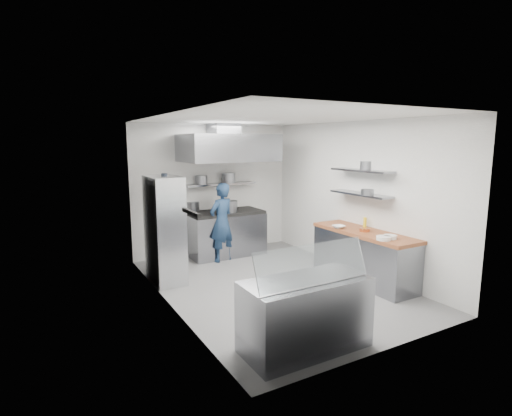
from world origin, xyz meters
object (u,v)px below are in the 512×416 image
chef (222,222)px  display_case (305,315)px  wire_rack (165,229)px  gas_range (226,234)px

chef → display_case: (-0.64, -3.72, -0.38)m
chef → wire_rack: size_ratio=0.87×
gas_range → display_case: size_ratio=1.07×
chef → display_case: 3.80m
wire_rack → display_case: wire_rack is taller
wire_rack → display_case: 3.22m
chef → wire_rack: 1.50m
gas_range → wire_rack: bearing=-148.5°
wire_rack → gas_range: bearing=31.5°
chef → wire_rack: bearing=6.0°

